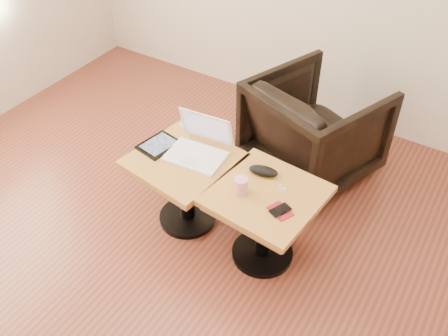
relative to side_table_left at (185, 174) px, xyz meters
The scene contains 11 objects.
room_shell 1.15m from the side_table_left, 72.57° to the right, with size 4.52×4.52×2.71m.
side_table_left is the anchor object (origin of this frame).
side_table_right 0.57m from the side_table_left, ahead, with size 0.63×0.63×0.53m.
laptop 0.21m from the side_table_left, 58.30° to the left, with size 0.37×0.33×0.24m.
tablet 0.24m from the side_table_left, behind, with size 0.23×0.27×0.02m.
charging_adapter 0.35m from the side_table_left, 124.97° to the left, with size 0.04×0.04×0.03m, color white.
glasses_case 0.52m from the side_table_left, 14.12° to the left, with size 0.17×0.08×0.05m, color black.
striped_cup 0.49m from the side_table_left, ahead, with size 0.08×0.08×0.10m, color #EE4181.
earbuds_tangle 0.65m from the side_table_left, ahead, with size 0.06×0.04×0.01m.
phone_on_sleeve 0.72m from the side_table_left, ahead, with size 0.15×0.13×0.02m.
armchair 1.02m from the side_table_left, 62.53° to the left, with size 0.78×0.80×0.73m, color black.
Camera 1 is at (1.24, -1.23, 2.44)m, focal length 40.00 mm.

